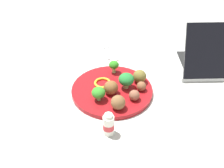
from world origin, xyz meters
name	(u,v)px	position (x,y,z in m)	size (l,w,h in m)	color
ground_plane	(112,92)	(0.00, 0.00, 0.00)	(4.00, 4.00, 0.00)	#B2B2AD
plate	(112,90)	(0.00, 0.00, 0.01)	(0.28, 0.28, 0.02)	maroon
broccoli_floret_front_right	(114,65)	(0.10, -0.02, 0.05)	(0.04, 0.04, 0.05)	#9ACB7F
broccoli_floret_far_rim	(99,93)	(-0.05, 0.05, 0.04)	(0.05, 0.05, 0.05)	#90C26B
broccoli_floret_front_left	(126,80)	(0.00, -0.05, 0.05)	(0.05, 0.05, 0.06)	#A3BB78
meatball_back_right	(141,86)	(-0.02, -0.10, 0.03)	(0.03, 0.03, 0.03)	brown
meatball_far_rim	(118,102)	(-0.10, -0.01, 0.04)	(0.05, 0.05, 0.05)	brown
meatball_mid_right	(140,76)	(0.03, -0.10, 0.04)	(0.05, 0.05, 0.05)	brown
meatball_center	(111,88)	(-0.02, 0.01, 0.04)	(0.05, 0.05, 0.05)	brown
meatball_back_left	(134,95)	(-0.06, -0.07, 0.03)	(0.04, 0.04, 0.04)	brown
pepper_ring_mid_right	(103,83)	(0.03, 0.03, 0.02)	(0.06, 0.06, 0.01)	yellow
napkin	(111,52)	(0.26, -0.02, 0.00)	(0.17, 0.12, 0.01)	white
fork	(107,50)	(0.27, -0.01, 0.01)	(0.12, 0.02, 0.01)	silver
knife	(115,50)	(0.27, -0.04, 0.01)	(0.15, 0.02, 0.01)	white
yogurt_bottle	(109,125)	(-0.19, 0.03, 0.03)	(0.03, 0.03, 0.07)	white
laptop	(219,60)	(0.10, -0.43, 0.04)	(0.25, 0.34, 0.20)	beige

